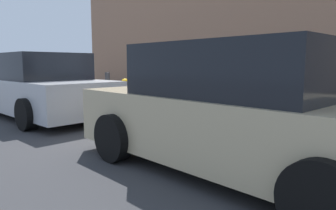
{
  "coord_description": "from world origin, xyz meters",
  "views": [
    {
      "loc": [
        -5.99,
        4.76,
        1.3
      ],
      "look_at": [
        -1.66,
        0.38,
        0.49
      ],
      "focal_mm": 33.45,
      "sensor_mm": 36.0,
      "label": 1
    }
  ],
  "objects_px": {
    "suitcase_olive_0": "(292,108)",
    "suitcase_red_5": "(174,97)",
    "suitcase_silver_6": "(162,97)",
    "bollard_post": "(108,88)",
    "suitcase_teal_4": "(191,101)",
    "suitcase_black_2": "(238,107)",
    "suitcase_olive_7": "(148,96)",
    "parked_car_silver_1": "(39,87)",
    "fire_hydrant": "(125,91)",
    "parked_car_beige_0": "(238,112)",
    "suitcase_navy_1": "(262,110)",
    "suitcase_maroon_3": "(214,99)"
  },
  "relations": [
    {
      "from": "suitcase_teal_4",
      "to": "suitcase_olive_7",
      "type": "distance_m",
      "value": 1.57
    },
    {
      "from": "suitcase_navy_1",
      "to": "fire_hydrant",
      "type": "height_order",
      "value": "suitcase_navy_1"
    },
    {
      "from": "suitcase_silver_6",
      "to": "suitcase_olive_7",
      "type": "relative_size",
      "value": 1.12
    },
    {
      "from": "suitcase_maroon_3",
      "to": "suitcase_olive_7",
      "type": "distance_m",
      "value": 2.15
    },
    {
      "from": "fire_hydrant",
      "to": "suitcase_red_5",
      "type": "bearing_deg",
      "value": 178.34
    },
    {
      "from": "suitcase_olive_0",
      "to": "suitcase_navy_1",
      "type": "bearing_deg",
      "value": 10.8
    },
    {
      "from": "suitcase_navy_1",
      "to": "suitcase_teal_4",
      "type": "relative_size",
      "value": 0.91
    },
    {
      "from": "suitcase_silver_6",
      "to": "parked_car_beige_0",
      "type": "height_order",
      "value": "parked_car_beige_0"
    },
    {
      "from": "bollard_post",
      "to": "parked_car_beige_0",
      "type": "bearing_deg",
      "value": 160.06
    },
    {
      "from": "suitcase_teal_4",
      "to": "parked_car_silver_1",
      "type": "distance_m",
      "value": 3.78
    },
    {
      "from": "parked_car_beige_0",
      "to": "suitcase_red_5",
      "type": "bearing_deg",
      "value": -34.95
    },
    {
      "from": "parked_car_beige_0",
      "to": "parked_car_silver_1",
      "type": "bearing_deg",
      "value": -0.0
    },
    {
      "from": "suitcase_navy_1",
      "to": "fire_hydrant",
      "type": "xyz_separation_m",
      "value": [
        4.29,
        -0.07,
        0.09
      ]
    },
    {
      "from": "suitcase_red_5",
      "to": "suitcase_olive_7",
      "type": "distance_m",
      "value": 1.04
    },
    {
      "from": "fire_hydrant",
      "to": "parked_car_silver_1",
      "type": "height_order",
      "value": "parked_car_silver_1"
    },
    {
      "from": "suitcase_olive_0",
      "to": "parked_car_beige_0",
      "type": "xyz_separation_m",
      "value": [
        -0.31,
        2.27,
        0.21
      ]
    },
    {
      "from": "suitcase_teal_4",
      "to": "suitcase_red_5",
      "type": "height_order",
      "value": "suitcase_red_5"
    },
    {
      "from": "suitcase_olive_0",
      "to": "suitcase_olive_7",
      "type": "height_order",
      "value": "suitcase_olive_7"
    },
    {
      "from": "parked_car_beige_0",
      "to": "suitcase_navy_1",
      "type": "bearing_deg",
      "value": -69.04
    },
    {
      "from": "suitcase_teal_4",
      "to": "suitcase_olive_7",
      "type": "bearing_deg",
      "value": -3.37
    },
    {
      "from": "suitcase_red_5",
      "to": "suitcase_silver_6",
      "type": "distance_m",
      "value": 0.52
    },
    {
      "from": "suitcase_olive_0",
      "to": "suitcase_red_5",
      "type": "bearing_deg",
      "value": 1.87
    },
    {
      "from": "fire_hydrant",
      "to": "bollard_post",
      "type": "height_order",
      "value": "bollard_post"
    },
    {
      "from": "suitcase_black_2",
      "to": "suitcase_teal_4",
      "type": "xyz_separation_m",
      "value": [
        1.18,
        0.1,
        0.04
      ]
    },
    {
      "from": "suitcase_olive_0",
      "to": "suitcase_black_2",
      "type": "bearing_deg",
      "value": 0.49
    },
    {
      "from": "suitcase_teal_4",
      "to": "suitcase_olive_7",
      "type": "xyz_separation_m",
      "value": [
        1.57,
        -0.09,
        0.0
      ]
    },
    {
      "from": "suitcase_black_2",
      "to": "suitcase_silver_6",
      "type": "xyz_separation_m",
      "value": [
        2.22,
        -0.0,
        0.05
      ]
    },
    {
      "from": "suitcase_olive_7",
      "to": "bollard_post",
      "type": "bearing_deg",
      "value": 5.99
    },
    {
      "from": "suitcase_olive_7",
      "to": "fire_hydrant",
      "type": "bearing_deg",
      "value": 1.07
    },
    {
      "from": "suitcase_olive_0",
      "to": "suitcase_maroon_3",
      "type": "distance_m",
      "value": 1.71
    },
    {
      "from": "suitcase_silver_6",
      "to": "suitcase_olive_0",
      "type": "bearing_deg",
      "value": -179.92
    },
    {
      "from": "suitcase_black_2",
      "to": "suitcase_olive_7",
      "type": "xyz_separation_m",
      "value": [
        2.75,
        0.01,
        0.04
      ]
    },
    {
      "from": "suitcase_black_2",
      "to": "suitcase_red_5",
      "type": "bearing_deg",
      "value": 2.77
    },
    {
      "from": "suitcase_maroon_3",
      "to": "bollard_post",
      "type": "bearing_deg",
      "value": 2.85
    },
    {
      "from": "suitcase_olive_0",
      "to": "suitcase_red_5",
      "type": "xyz_separation_m",
      "value": [
        2.81,
        0.09,
        -0.01
      ]
    },
    {
      "from": "suitcase_navy_1",
      "to": "suitcase_olive_7",
      "type": "height_order",
      "value": "suitcase_olive_7"
    },
    {
      "from": "suitcase_navy_1",
      "to": "parked_car_silver_1",
      "type": "xyz_separation_m",
      "value": [
        4.84,
        2.17,
        0.29
      ]
    },
    {
      "from": "suitcase_olive_0",
      "to": "suitcase_olive_7",
      "type": "xyz_separation_m",
      "value": [
        3.85,
        0.02,
        -0.06
      ]
    },
    {
      "from": "suitcase_silver_6",
      "to": "fire_hydrant",
      "type": "xyz_separation_m",
      "value": [
        1.48,
        0.03,
        0.06
      ]
    },
    {
      "from": "suitcase_olive_0",
      "to": "parked_car_beige_0",
      "type": "height_order",
      "value": "parked_car_beige_0"
    },
    {
      "from": "suitcase_olive_0",
      "to": "bollard_post",
      "type": "relative_size",
      "value": 0.89
    },
    {
      "from": "suitcase_silver_6",
      "to": "parked_car_silver_1",
      "type": "bearing_deg",
      "value": 48.05
    },
    {
      "from": "suitcase_silver_6",
      "to": "bollard_post",
      "type": "height_order",
      "value": "suitcase_silver_6"
    },
    {
      "from": "fire_hydrant",
      "to": "parked_car_beige_0",
      "type": "bearing_deg",
      "value": 156.37
    },
    {
      "from": "parked_car_silver_1",
      "to": "fire_hydrant",
      "type": "bearing_deg",
      "value": -103.93
    },
    {
      "from": "suitcase_silver_6",
      "to": "fire_hydrant",
      "type": "relative_size",
      "value": 1.26
    },
    {
      "from": "suitcase_silver_6",
      "to": "bollard_post",
      "type": "xyz_separation_m",
      "value": [
        2.12,
        0.18,
        0.13
      ]
    },
    {
      "from": "suitcase_navy_1",
      "to": "suitcase_silver_6",
      "type": "distance_m",
      "value": 2.8
    },
    {
      "from": "bollard_post",
      "to": "parked_car_silver_1",
      "type": "bearing_deg",
      "value": 92.34
    },
    {
      "from": "suitcase_teal_4",
      "to": "fire_hydrant",
      "type": "distance_m",
      "value": 2.53
    }
  ]
}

